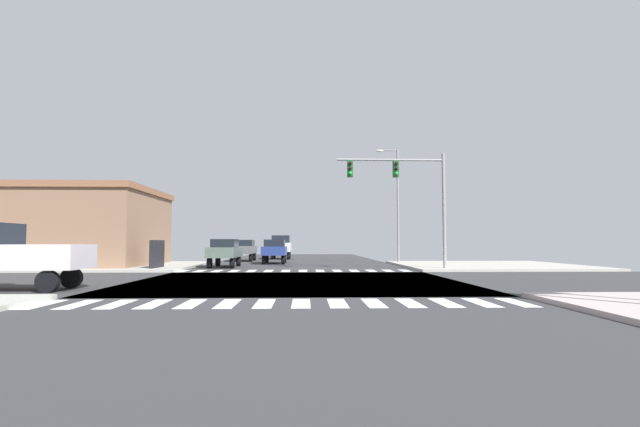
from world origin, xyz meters
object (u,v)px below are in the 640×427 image
at_px(sedan_crossing_2, 275,249).
at_px(pickup_middle_1, 5,253).
at_px(street_lamp, 395,196).
at_px(bank_building, 36,228).
at_px(traffic_signal_mast, 404,184).
at_px(suv_trailing_2, 281,245).
at_px(sedan_outer_4, 245,248).
at_px(sedan_nearside_1, 225,251).

height_order(sedan_crossing_2, pickup_middle_1, pickup_middle_1).
height_order(street_lamp, bank_building, street_lamp).
distance_m(traffic_signal_mast, suv_trailing_2, 21.12).
distance_m(suv_trailing_2, sedan_outer_4, 5.82).
height_order(bank_building, pickup_middle_1, bank_building).
bearing_deg(pickup_middle_1, suv_trailing_2, -15.03).
bearing_deg(street_lamp, sedan_nearside_1, -159.26).
bearing_deg(pickup_middle_1, bank_building, 26.46).
bearing_deg(sedan_outer_4, sedan_nearside_1, 90.00).
xyz_separation_m(sedan_crossing_2, pickup_middle_1, (-8.12, -20.20, 0.17)).
height_order(street_lamp, pickup_middle_1, street_lamp).
xyz_separation_m(traffic_signal_mast, bank_building, (-24.26, 4.47, -2.54)).
relative_size(traffic_signal_mast, street_lamp, 0.78).
distance_m(bank_building, pickup_middle_1, 17.57).
distance_m(traffic_signal_mast, bank_building, 24.79).
distance_m(street_lamp, pickup_middle_1, 26.63).
xyz_separation_m(bank_building, sedan_crossing_2, (15.93, 4.52, -1.55)).
height_order(suv_trailing_2, sedan_outer_4, suv_trailing_2).
height_order(traffic_signal_mast, sedan_outer_4, traffic_signal_mast).
distance_m(sedan_crossing_2, sedan_outer_4, 5.88).
xyz_separation_m(traffic_signal_mast, sedan_nearside_1, (-11.33, 3.69, -4.09)).
relative_size(bank_building, pickup_middle_1, 3.41).
xyz_separation_m(bank_building, sedan_outer_4, (12.93, 9.58, -1.55)).
bearing_deg(sedan_outer_4, suv_trailing_2, -121.05).
xyz_separation_m(street_lamp, bank_building, (-25.37, -3.93, -2.65)).
height_order(traffic_signal_mast, sedan_nearside_1, traffic_signal_mast).
bearing_deg(suv_trailing_2, sedan_outer_4, 58.95).
height_order(sedan_nearside_1, suv_trailing_2, suv_trailing_2).
bearing_deg(traffic_signal_mast, sedan_crossing_2, 132.82).
height_order(bank_building, sedan_nearside_1, bank_building).
relative_size(bank_building, suv_trailing_2, 3.79).
relative_size(pickup_middle_1, sedan_outer_4, 1.19).
xyz_separation_m(suv_trailing_2, pickup_middle_1, (-8.12, -30.24, -0.10)).
xyz_separation_m(sedan_nearside_1, pickup_middle_1, (-5.12, -14.90, 0.17)).
relative_size(sedan_nearside_1, suv_trailing_2, 0.93).
height_order(sedan_nearside_1, sedan_crossing_2, same).
distance_m(street_lamp, suv_trailing_2, 14.75).
xyz_separation_m(traffic_signal_mast, pickup_middle_1, (-16.45, -11.21, -3.92)).
bearing_deg(traffic_signal_mast, pickup_middle_1, -145.72).
height_order(suv_trailing_2, pickup_middle_1, pickup_middle_1).
bearing_deg(pickup_middle_1, sedan_nearside_1, -18.96).
bearing_deg(sedan_outer_4, street_lamp, 155.59).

